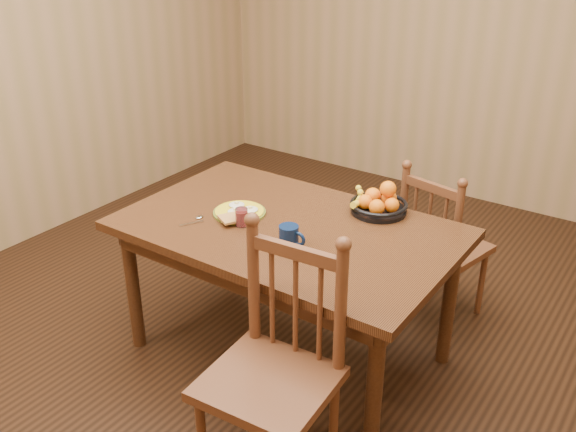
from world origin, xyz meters
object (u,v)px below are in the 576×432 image
Objects in this scene: dining_table at (288,241)px; chair_near at (275,372)px; coffee_mug at (290,236)px; chair_far at (440,246)px; fruit_bowl at (378,203)px; breakfast_plate at (239,212)px.

dining_table is 1.52× the size of chair_near.
dining_table is 0.25m from coffee_mug.
chair_far is 1.07m from coffee_mug.
coffee_mug is (0.12, -0.17, 0.14)m from dining_table.
chair_far reaches higher than dining_table.
chair_far is 2.82× the size of fruit_bowl.
breakfast_plate is 2.30× the size of coffee_mug.
dining_table is at bearing 126.55° from coffee_mug.
fruit_bowl is (0.56, 0.42, 0.03)m from breakfast_plate.
chair_far is (0.49, 0.77, -0.22)m from dining_table.
chair_near is at bearing -61.25° from coffee_mug.
dining_table is 0.81m from chair_near.
chair_far is at bearing 46.37° from breakfast_plate.
chair_near reaches higher than dining_table.
breakfast_plate is 0.94× the size of fruit_bowl.
breakfast_plate is at bearing -172.50° from dining_table.
breakfast_plate is at bearing 58.87° from chair_far.
fruit_bowl reaches higher than dining_table.
dining_table is at bearing 7.50° from breakfast_plate.
dining_table is at bearing -126.72° from fruit_bowl.
chair_near is at bearing -59.19° from dining_table.
chair_far reaches higher than coffee_mug.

